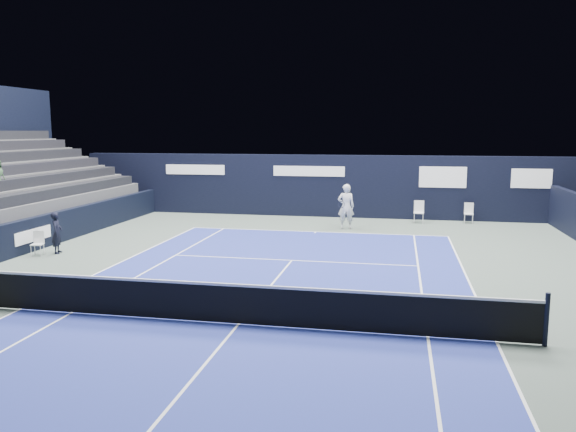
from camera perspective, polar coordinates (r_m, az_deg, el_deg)
name	(u,v)px	position (r m, az deg, el deg)	size (l,w,h in m)	color
ground	(260,299)	(14.63, -2.86, -8.40)	(48.00, 48.00, 0.00)	#49574F
court_surface	(238,325)	(12.79, -5.07, -10.93)	(10.97, 23.77, 0.01)	navy
folding_chair_back_a	(419,208)	(27.15, 13.16, 0.80)	(0.48, 0.51, 1.04)	silver
folding_chair_back_b	(469,212)	(27.67, 17.89, 0.43)	(0.45, 0.43, 0.95)	silver
line_judge_chair	(38,242)	(21.36, -24.06, -2.38)	(0.44, 0.43, 0.85)	white
line_judge	(57,233)	(21.38, -22.41, -1.58)	(0.54, 0.35, 1.47)	black
court_markings	(238,324)	(12.79, -5.07, -10.91)	(11.03, 23.83, 0.00)	white
tennis_net	(238,303)	(12.63, -5.10, -8.77)	(12.90, 0.10, 1.10)	black
back_sponsor_wall	(329,186)	(28.40, 4.22, 3.08)	(26.00, 0.63, 3.10)	black
side_barrier_left	(29,235)	(22.09, -24.84, -1.78)	(0.33, 22.00, 1.20)	black
tennis_player	(346,207)	(24.81, 5.91, 0.97)	(0.78, 0.90, 1.99)	silver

